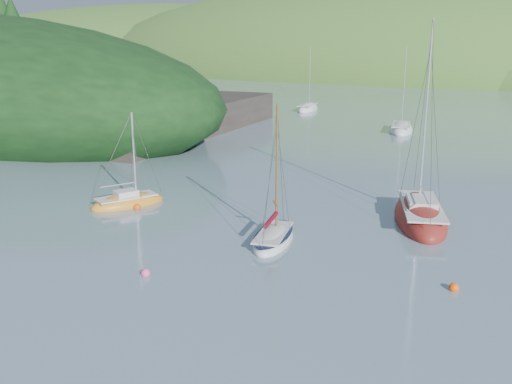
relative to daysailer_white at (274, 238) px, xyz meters
The scene contains 7 objects.
ground 8.38m from the daysailer_white, 92.54° to the right, with size 700.00×700.00×0.00m, color slate.
daysailer_white is the anchor object (origin of this frame).
sloop_red 9.89m from the daysailer_white, 55.63° to the left, with size 6.42×9.32×13.10m.
sailboat_yellow 11.98m from the daysailer_white, behind, with size 3.77×5.54×6.83m.
distant_sloop_a 42.26m from the daysailer_white, 100.42° to the left, with size 4.98×8.23×11.09m.
distant_sloop_c 60.51m from the daysailer_white, 116.80° to the left, with size 4.37×7.88×10.65m.
mooring_buoys 2.66m from the daysailer_white, 113.34° to the right, with size 21.36×8.14×0.46m.
Camera 1 is at (16.04, -16.98, 10.87)m, focal length 40.00 mm.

